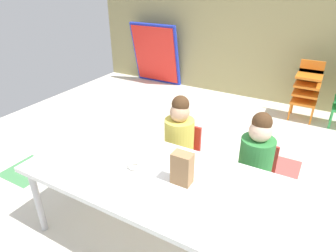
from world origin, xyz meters
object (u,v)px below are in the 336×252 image
at_px(donut_powdered_on_plate, 134,166).
at_px(craft_table, 154,180).
at_px(paper_plate_near_edge, 134,168).
at_px(paper_bag_brown, 182,168).
at_px(folded_activity_table, 156,54).
at_px(seated_child_middle_seat, 256,156).
at_px(kid_chair_orange_stack, 307,87).
at_px(seated_child_near_camera, 180,135).

bearing_deg(donut_powdered_on_plate, craft_table, 1.67).
bearing_deg(paper_plate_near_edge, paper_bag_brown, 3.71).
bearing_deg(donut_powdered_on_plate, folded_activity_table, 119.30).
relative_size(seated_child_middle_seat, donut_powdered_on_plate, 9.23).
bearing_deg(seated_child_middle_seat, paper_plate_near_edge, -136.77).
bearing_deg(kid_chair_orange_stack, paper_plate_near_edge, -106.22).
bearing_deg(kid_chair_orange_stack, folded_activity_table, 174.02).
relative_size(seated_child_near_camera, folded_activity_table, 0.84).
xyz_separation_m(craft_table, kid_chair_orange_stack, (0.67, 2.84, -0.10)).
bearing_deg(donut_powdered_on_plate, paper_bag_brown, 3.71).
bearing_deg(craft_table, seated_child_near_camera, 101.75).
relative_size(kid_chair_orange_stack, paper_plate_near_edge, 4.44).
bearing_deg(paper_plate_near_edge, seated_child_near_camera, 88.23).
bearing_deg(seated_child_middle_seat, seated_child_near_camera, 180.00).
height_order(seated_child_near_camera, donut_powdered_on_plate, seated_child_near_camera).
bearing_deg(paper_bag_brown, seated_child_near_camera, 118.46).
height_order(craft_table, seated_child_near_camera, seated_child_near_camera).
relative_size(seated_child_near_camera, kid_chair_orange_stack, 1.15).
xyz_separation_m(folded_activity_table, paper_plate_near_edge, (1.75, -3.12, 0.07)).
xyz_separation_m(craft_table, folded_activity_table, (-1.90, 3.11, -0.02)).
bearing_deg(craft_table, folded_activity_table, 121.46).
distance_m(craft_table, kid_chair_orange_stack, 2.92).
distance_m(paper_bag_brown, donut_powdered_on_plate, 0.37).
relative_size(seated_child_middle_seat, paper_bag_brown, 4.17).
xyz_separation_m(kid_chair_orange_stack, paper_plate_near_edge, (-0.83, -2.85, 0.15)).
bearing_deg(paper_plate_near_edge, folded_activity_table, 119.30).
bearing_deg(donut_powdered_on_plate, paper_plate_near_edge, 0.00).
bearing_deg(seated_child_near_camera, folded_activity_table, 125.66).
distance_m(seated_child_near_camera, kid_chair_orange_stack, 2.34).
height_order(craft_table, paper_plate_near_edge, paper_plate_near_edge).
bearing_deg(folded_activity_table, paper_bag_brown, -55.71).
bearing_deg(paper_bag_brown, folded_activity_table, 124.29).
distance_m(craft_table, seated_child_near_camera, 0.66).
height_order(kid_chair_orange_stack, donut_powdered_on_plate, kid_chair_orange_stack).
xyz_separation_m(seated_child_near_camera, kid_chair_orange_stack, (0.81, 2.20, -0.10)).
bearing_deg(seated_child_middle_seat, donut_powdered_on_plate, -136.77).
xyz_separation_m(seated_child_near_camera, paper_bag_brown, (0.34, -0.63, 0.16)).
distance_m(kid_chair_orange_stack, paper_bag_brown, 2.87).
distance_m(craft_table, paper_plate_near_edge, 0.16).
bearing_deg(kid_chair_orange_stack, seated_child_middle_seat, -93.54).
bearing_deg(paper_bag_brown, donut_powdered_on_plate, -176.29).
distance_m(seated_child_middle_seat, paper_plate_near_edge, 0.95).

